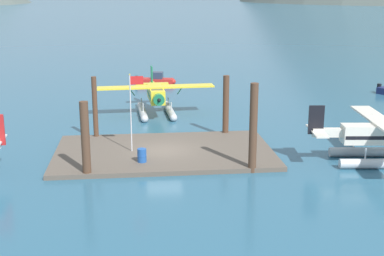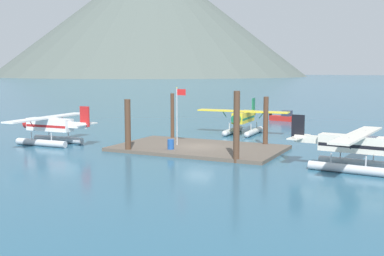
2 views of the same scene
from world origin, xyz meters
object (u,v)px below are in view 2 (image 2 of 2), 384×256
at_px(fuel_drum, 171,144).
at_px(seaplane_white_port_aft, 50,128).
at_px(seaplane_yellow_bow_centre, 243,120).
at_px(seaplane_cream_stbd_aft, 353,149).
at_px(boat_red_open_north, 286,117).
at_px(flagpole, 178,109).

distance_m(fuel_drum, seaplane_white_port_aft, 12.93).
bearing_deg(fuel_drum, seaplane_yellow_bow_centre, 84.04).
bearing_deg(seaplane_white_port_aft, seaplane_cream_stbd_aft, 0.25).
xyz_separation_m(seaplane_yellow_bow_centre, boat_red_open_north, (0.71, 15.80, -1.09)).
distance_m(seaplane_white_port_aft, boat_red_open_north, 34.66).
xyz_separation_m(fuel_drum, seaplane_cream_stbd_aft, (15.43, -0.84, 0.84)).
relative_size(seaplane_cream_stbd_aft, seaplane_white_port_aft, 1.00).
distance_m(flagpole, seaplane_white_port_aft, 12.98).
bearing_deg(seaplane_yellow_bow_centre, fuel_drum, -95.96).
xyz_separation_m(flagpole, fuel_drum, (0.52, -2.45, -2.93)).
xyz_separation_m(flagpole, seaplane_yellow_bow_centre, (2.03, 11.98, -2.09)).
bearing_deg(boat_red_open_north, seaplane_yellow_bow_centre, -92.57).
bearing_deg(seaplane_cream_stbd_aft, seaplane_white_port_aft, -179.75).
bearing_deg(seaplane_white_port_aft, seaplane_yellow_bow_centre, 46.96).
bearing_deg(fuel_drum, boat_red_open_north, 85.81).
bearing_deg(flagpole, seaplane_cream_stbd_aft, -11.63).
relative_size(flagpole, fuel_drum, 6.08).
relative_size(flagpole, boat_red_open_north, 1.10).
relative_size(fuel_drum, boat_red_open_north, 0.18).
distance_m(seaplane_cream_stbd_aft, seaplane_white_port_aft, 28.30).
relative_size(flagpole, seaplane_cream_stbd_aft, 0.51).
height_order(seaplane_yellow_bow_centre, seaplane_white_port_aft, same).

